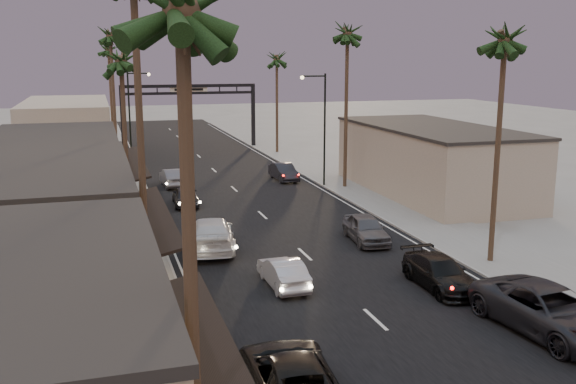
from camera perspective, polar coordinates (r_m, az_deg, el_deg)
ground at (r=45.25m, az=-3.23°, el=-1.20°), size 200.00×200.00×0.00m
road at (r=50.01m, az=-4.57°, el=0.05°), size 14.00×120.00×0.02m
sidewalk_left at (r=55.82m, az=-15.69°, el=0.94°), size 5.00×92.00×0.12m
sidewalk_right at (r=59.19m, az=3.01°, el=1.97°), size 5.00×92.00×0.12m
storefront_mid at (r=29.97m, az=-21.55°, el=-3.40°), size 8.00×14.00×5.50m
storefront_far at (r=45.63m, az=-19.96°, el=1.42°), size 8.00×16.00×5.00m
storefront_dist at (r=68.33m, az=-19.01°, el=5.16°), size 8.00×20.00×6.00m
building_right at (r=49.83m, az=12.61°, el=2.68°), size 8.00×18.00×5.00m
arch at (r=73.74m, az=-8.79°, el=8.09°), size 15.20×0.40×7.27m
streetlight_right at (r=51.08m, az=2.99°, el=6.37°), size 2.13×0.30×9.00m
streetlight_left at (r=61.17m, az=-13.66°, el=6.96°), size 2.13×0.30×9.00m
palm_lc at (r=38.92m, az=-14.66°, el=11.87°), size 3.20×3.20×12.20m
palm_ld at (r=57.95m, az=-15.54°, el=13.63°), size 3.20×3.20×14.20m
palm_ra at (r=32.82m, az=18.78°, el=13.41°), size 3.20×3.20×13.20m
palm_rb at (r=50.56m, az=5.32°, el=14.32°), size 3.20×3.20×14.20m
palm_rc at (r=69.47m, az=-1.01°, el=12.08°), size 3.20×3.20×12.20m
palm_far at (r=80.92m, az=-15.70°, el=12.31°), size 3.20×3.20×13.20m
oncoming_pickup at (r=20.09m, az=0.30°, el=-16.09°), size 3.00×5.86×1.58m
oncoming_silver at (r=29.31m, az=-0.44°, el=-7.14°), size 1.52×4.08×1.33m
oncoming_white at (r=35.01m, az=-6.88°, el=-3.71°), size 3.20×6.23×1.73m
oncoming_dgrey at (r=45.57m, az=-9.10°, el=-0.33°), size 1.85×4.21×1.41m
oncoming_grey_far at (r=52.58m, az=-10.24°, el=1.27°), size 1.73×4.42×1.43m
curbside_near at (r=26.41m, az=22.24°, el=-9.72°), size 3.69×6.73×1.79m
curbside_black at (r=29.90m, az=13.36°, el=-7.01°), size 2.01×4.86×1.41m
curbside_grey at (r=36.46m, az=6.94°, el=-3.24°), size 2.20×4.63×1.53m
curbside_far at (r=54.35m, az=-0.39°, el=1.80°), size 1.65×4.38×1.43m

